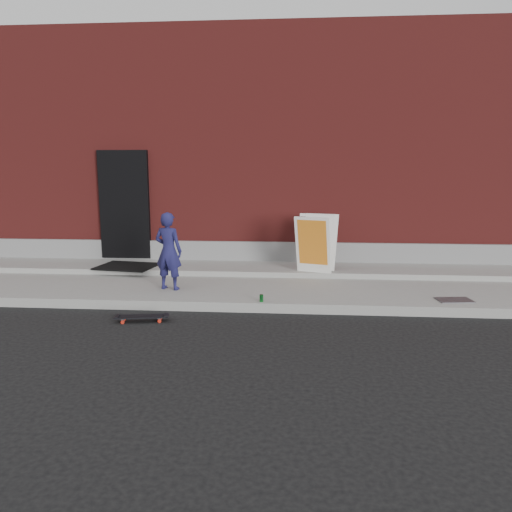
# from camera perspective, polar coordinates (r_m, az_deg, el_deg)

# --- Properties ---
(ground) EXTENTS (80.00, 80.00, 0.00)m
(ground) POSITION_cam_1_polar(r_m,az_deg,el_deg) (7.63, -3.05, -6.45)
(ground) COLOR black
(ground) RESTS_ON ground
(sidewalk) EXTENTS (20.00, 3.00, 0.15)m
(sidewalk) POSITION_cam_1_polar(r_m,az_deg,el_deg) (9.05, -1.79, -3.30)
(sidewalk) COLOR gray
(sidewalk) RESTS_ON ground
(apron) EXTENTS (20.00, 1.20, 0.10)m
(apron) POSITION_cam_1_polar(r_m,az_deg,el_deg) (9.90, -1.21, -1.40)
(apron) COLOR gray
(apron) RESTS_ON sidewalk
(building) EXTENTS (20.00, 8.10, 5.00)m
(building) POSITION_cam_1_polar(r_m,az_deg,el_deg) (14.29, 0.67, 11.39)
(building) COLOR maroon
(building) RESTS_ON ground
(child) EXTENTS (0.53, 0.42, 1.30)m
(child) POSITION_cam_1_polar(r_m,az_deg,el_deg) (8.42, -9.97, 0.56)
(child) COLOR #1B1A4A
(child) RESTS_ON sidewalk
(skateboard) EXTENTS (0.76, 0.31, 0.08)m
(skateboard) POSITION_cam_1_polar(r_m,az_deg,el_deg) (7.35, -12.93, -6.81)
(skateboard) COLOR red
(skateboard) RESTS_ON ground
(pizza_sign) EXTENTS (0.85, 0.93, 1.08)m
(pizza_sign) POSITION_cam_1_polar(r_m,az_deg,el_deg) (9.34, 6.88, 1.50)
(pizza_sign) COLOR white
(pizza_sign) RESTS_ON apron
(soda_can) EXTENTS (0.07, 0.07, 0.11)m
(soda_can) POSITION_cam_1_polar(r_m,az_deg,el_deg) (7.63, 0.62, -4.85)
(soda_can) COLOR #187A2C
(soda_can) RESTS_ON sidewalk
(doormat) EXTENTS (1.18, 1.00, 0.03)m
(doormat) POSITION_cam_1_polar(r_m,az_deg,el_deg) (10.07, -14.54, -1.15)
(doormat) COLOR black
(doormat) RESTS_ON apron
(utility_plate) EXTENTS (0.56, 0.39, 0.02)m
(utility_plate) POSITION_cam_1_polar(r_m,az_deg,el_deg) (8.29, 21.73, -4.70)
(utility_plate) COLOR #4E4E53
(utility_plate) RESTS_ON sidewalk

